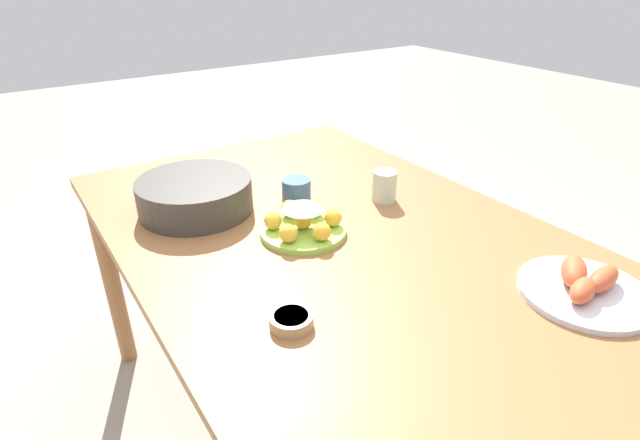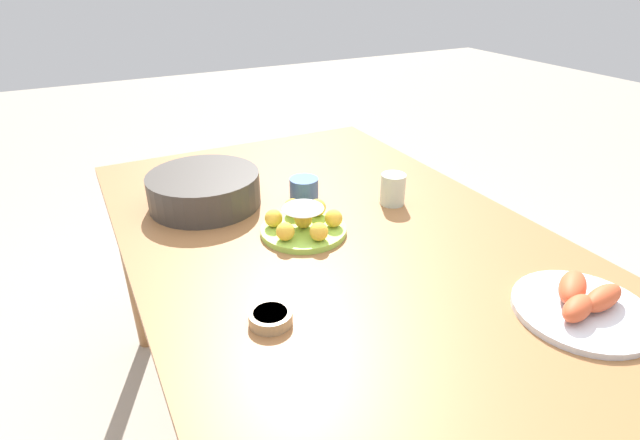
{
  "view_description": "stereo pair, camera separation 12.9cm",
  "coord_description": "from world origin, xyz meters",
  "px_view_note": "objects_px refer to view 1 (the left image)",
  "views": [
    {
      "loc": [
        -0.92,
        0.67,
        1.41
      ],
      "look_at": [
        0.02,
        0.04,
        0.81
      ],
      "focal_mm": 28.0,
      "sensor_mm": 36.0,
      "label": 1
    },
    {
      "loc": [
        -0.99,
        0.56,
        1.41
      ],
      "look_at": [
        0.02,
        0.04,
        0.81
      ],
      "focal_mm": 28.0,
      "sensor_mm": 36.0,
      "label": 2
    }
  ],
  "objects_px": {
    "cup_far": "(296,191)",
    "serving_bowl": "(195,194)",
    "cake_plate": "(303,224)",
    "dining_table": "(336,260)",
    "cup_near": "(384,186)",
    "seafood_platter": "(585,286)",
    "sauce_bowl": "(291,320)"
  },
  "relations": [
    {
      "from": "dining_table",
      "to": "seafood_platter",
      "type": "height_order",
      "value": "seafood_platter"
    },
    {
      "from": "serving_bowl",
      "to": "cup_near",
      "type": "relative_size",
      "value": 3.5
    },
    {
      "from": "serving_bowl",
      "to": "cup_near",
      "type": "height_order",
      "value": "serving_bowl"
    },
    {
      "from": "serving_bowl",
      "to": "cup_far",
      "type": "bearing_deg",
      "value": -112.06
    },
    {
      "from": "serving_bowl",
      "to": "cup_far",
      "type": "distance_m",
      "value": 0.29
    },
    {
      "from": "dining_table",
      "to": "sauce_bowl",
      "type": "relative_size",
      "value": 18.16
    },
    {
      "from": "cup_near",
      "to": "cup_far",
      "type": "height_order",
      "value": "cup_near"
    },
    {
      "from": "cake_plate",
      "to": "serving_bowl",
      "type": "distance_m",
      "value": 0.34
    },
    {
      "from": "dining_table",
      "to": "cake_plate",
      "type": "bearing_deg",
      "value": 55.14
    },
    {
      "from": "serving_bowl",
      "to": "cake_plate",
      "type": "bearing_deg",
      "value": -147.35
    },
    {
      "from": "dining_table",
      "to": "seafood_platter",
      "type": "distance_m",
      "value": 0.6
    },
    {
      "from": "sauce_bowl",
      "to": "cup_far",
      "type": "distance_m",
      "value": 0.57
    },
    {
      "from": "cup_near",
      "to": "cup_far",
      "type": "bearing_deg",
      "value": 58.27
    },
    {
      "from": "dining_table",
      "to": "serving_bowl",
      "type": "relative_size",
      "value": 4.96
    },
    {
      "from": "seafood_platter",
      "to": "sauce_bowl",
      "type": "bearing_deg",
      "value": 65.66
    },
    {
      "from": "dining_table",
      "to": "cup_far",
      "type": "relative_size",
      "value": 18.68
    },
    {
      "from": "cake_plate",
      "to": "seafood_platter",
      "type": "relative_size",
      "value": 0.83
    },
    {
      "from": "cake_plate",
      "to": "cup_near",
      "type": "bearing_deg",
      "value": -82.82
    },
    {
      "from": "cake_plate",
      "to": "cup_near",
      "type": "xyz_separation_m",
      "value": [
        0.04,
        -0.31,
        0.02
      ]
    },
    {
      "from": "dining_table",
      "to": "cup_near",
      "type": "xyz_separation_m",
      "value": [
        0.09,
        -0.24,
        0.13
      ]
    },
    {
      "from": "seafood_platter",
      "to": "cup_far",
      "type": "relative_size",
      "value": 3.22
    },
    {
      "from": "cake_plate",
      "to": "cup_near",
      "type": "relative_size",
      "value": 2.48
    },
    {
      "from": "cake_plate",
      "to": "seafood_platter",
      "type": "height_order",
      "value": "cake_plate"
    },
    {
      "from": "serving_bowl",
      "to": "cup_far",
      "type": "relative_size",
      "value": 3.77
    },
    {
      "from": "cup_far",
      "to": "serving_bowl",
      "type": "bearing_deg",
      "value": 67.94
    },
    {
      "from": "dining_table",
      "to": "cake_plate",
      "type": "distance_m",
      "value": 0.14
    },
    {
      "from": "cake_plate",
      "to": "cup_far",
      "type": "distance_m",
      "value": 0.2
    },
    {
      "from": "cake_plate",
      "to": "dining_table",
      "type": "bearing_deg",
      "value": -124.86
    },
    {
      "from": "sauce_bowl",
      "to": "cup_near",
      "type": "height_order",
      "value": "cup_near"
    },
    {
      "from": "dining_table",
      "to": "serving_bowl",
      "type": "bearing_deg",
      "value": 37.24
    },
    {
      "from": "serving_bowl",
      "to": "sauce_bowl",
      "type": "distance_m",
      "value": 0.59
    },
    {
      "from": "cake_plate",
      "to": "serving_bowl",
      "type": "xyz_separation_m",
      "value": [
        0.28,
        0.18,
        0.02
      ]
    }
  ]
}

